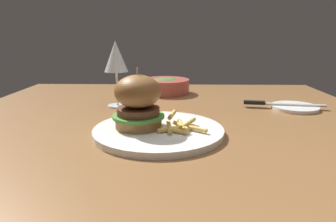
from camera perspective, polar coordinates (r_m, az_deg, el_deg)
The scene contains 8 objects.
dining_table at distance 0.83m, azimuth -0.08°, elevation -6.64°, with size 1.14×0.99×0.74m.
main_plate at distance 0.65m, azimuth -1.82°, elevation -3.80°, with size 0.28×0.28×0.01m, color white.
burger_sandwich at distance 0.64m, azimuth -5.72°, elevation 1.80°, with size 0.11×0.11×0.13m.
fries_pile at distance 0.63m, azimuth 2.14°, elevation -2.83°, with size 0.10×0.09×0.03m.
wine_glass at distance 0.89m, azimuth -9.90°, elevation 9.86°, with size 0.07×0.07×0.19m.
bread_plate at distance 0.94m, azimuth 22.99°, elevation 0.66°, with size 0.13×0.13×0.01m, color white.
table_knife at distance 0.93m, azimuth 19.97°, elevation 1.31°, with size 0.23×0.05×0.01m.
soup_bowl at distance 1.09m, azimuth -0.48°, elevation 4.87°, with size 0.17×0.17×0.06m.
Camera 1 is at (0.02, -0.77, 0.95)m, focal length 32.00 mm.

